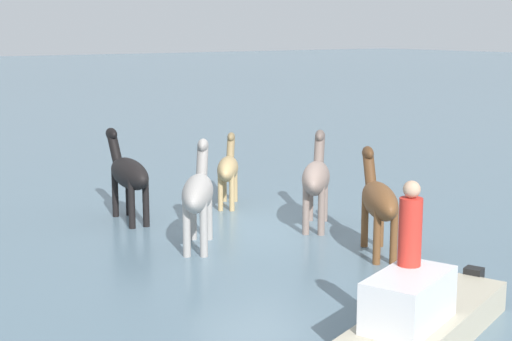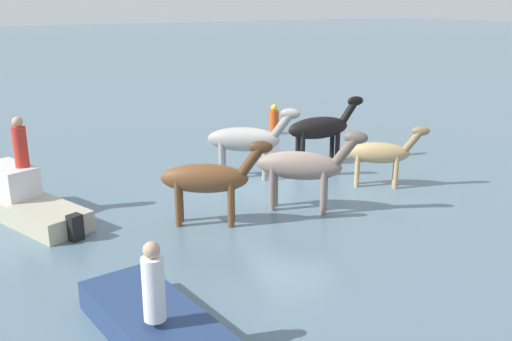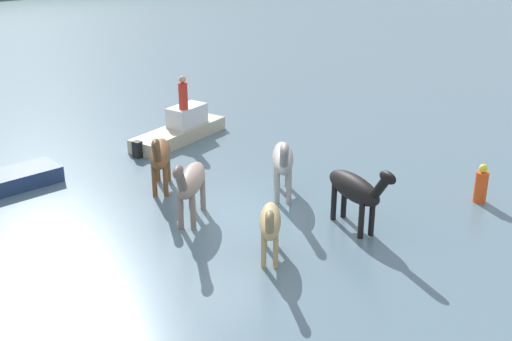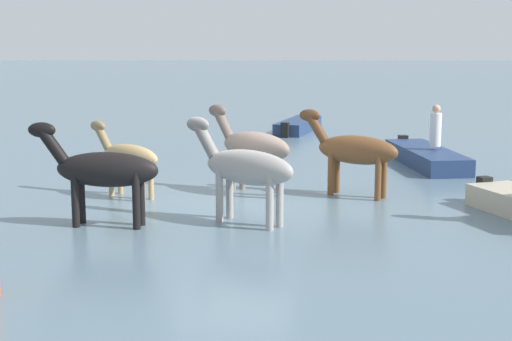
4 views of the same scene
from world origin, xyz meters
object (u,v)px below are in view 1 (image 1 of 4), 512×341
at_px(horse_chestnut_trailing, 198,192).
at_px(horse_dark_mare, 128,173).
at_px(horse_mid_herd, 379,200).
at_px(horse_gray_outer, 316,178).
at_px(boat_skiff_near, 419,326).
at_px(horse_lead, 228,168).
at_px(person_helmsman_aft, 410,227).

distance_m(horse_chestnut_trailing, horse_dark_mare, 2.76).
bearing_deg(horse_dark_mare, horse_mid_herd, -143.75).
height_order(horse_chestnut_trailing, horse_mid_herd, horse_chestnut_trailing).
xyz_separation_m(horse_chestnut_trailing, horse_gray_outer, (-2.97, 0.11, -0.01)).
height_order(horse_gray_outer, boat_skiff_near, horse_gray_outer).
relative_size(horse_lead, horse_mid_herd, 0.83).
bearing_deg(person_helmsman_aft, horse_lead, -106.67).
bearing_deg(horse_lead, horse_chestnut_trailing, 175.49).
relative_size(horse_chestnut_trailing, horse_mid_herd, 1.01).
xyz_separation_m(horse_lead, horse_gray_outer, (-0.49, 2.86, 0.18)).
distance_m(horse_lead, boat_skiff_near, 9.19).
bearing_deg(horse_mid_herd, horse_gray_outer, 23.64).
xyz_separation_m(horse_lead, boat_skiff_near, (2.50, 8.82, -0.63)).
bearing_deg(person_helmsman_aft, horse_chestnut_trailing, -91.18).
relative_size(horse_mid_herd, person_helmsman_aft, 1.98).
distance_m(horse_gray_outer, boat_skiff_near, 6.72).
relative_size(horse_dark_mare, boat_skiff_near, 0.62).
bearing_deg(horse_lead, horse_mid_herd, -140.73).
distance_m(horse_chestnut_trailing, horse_mid_herd, 3.60).
bearing_deg(horse_mid_herd, horse_lead, 33.43).
xyz_separation_m(horse_chestnut_trailing, horse_mid_herd, (-2.64, 2.44, -0.04)).
relative_size(horse_dark_mare, person_helmsman_aft, 2.20).
distance_m(horse_dark_mare, boat_skiff_near, 8.87).
xyz_separation_m(horse_dark_mare, person_helmsman_aft, (-0.12, 8.68, 0.61)).
height_order(horse_chestnut_trailing, horse_dark_mare, horse_chestnut_trailing).
bearing_deg(boat_skiff_near, person_helmsman_aft, -76.32).
height_order(boat_skiff_near, person_helmsman_aft, person_helmsman_aft).
bearing_deg(boat_skiff_near, horse_chestnut_trailing, -110.73).
height_order(horse_lead, horse_mid_herd, horse_mid_herd).
height_order(horse_lead, horse_dark_mare, horse_dark_mare).
height_order(horse_dark_mare, boat_skiff_near, horse_dark_mare).
distance_m(horse_chestnut_trailing, horse_gray_outer, 2.97).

